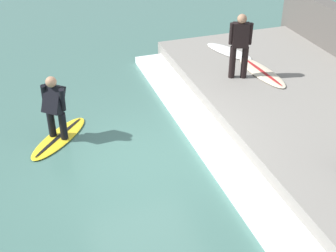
% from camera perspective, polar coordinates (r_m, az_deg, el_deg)
% --- Properties ---
extents(ground_plane, '(28.00, 28.00, 0.00)m').
position_cam_1_polar(ground_plane, '(9.86, -3.24, -4.05)').
color(ground_plane, '#426B60').
extents(concrete_ledge, '(4.40, 10.12, 0.47)m').
position_cam_1_polar(concrete_ledge, '(11.37, 17.46, 1.08)').
color(concrete_ledge, gray).
rests_on(concrete_ledge, ground_plane).
extents(wave_foam_crest, '(0.80, 9.61, 0.19)m').
position_cam_1_polar(wave_foam_crest, '(10.25, 5.33, -1.92)').
color(wave_foam_crest, white).
rests_on(wave_foam_crest, ground_plane).
extents(surfboard_riding, '(1.69, 1.79, 0.07)m').
position_cam_1_polar(surfboard_riding, '(10.74, -13.13, -1.41)').
color(surfboard_riding, yellow).
rests_on(surfboard_riding, ground_plane).
extents(surfer_riding, '(0.60, 0.61, 1.48)m').
position_cam_1_polar(surfer_riding, '(10.31, -13.69, 2.54)').
color(surfer_riding, black).
rests_on(surfer_riding, surfboard_riding).
extents(surfer_waiting_far, '(0.54, 0.39, 1.67)m').
position_cam_1_polar(surfer_waiting_far, '(11.92, 8.78, 9.98)').
color(surfer_waiting_far, black).
rests_on(surfer_waiting_far, concrete_ledge).
extents(surfboard_waiting_far, '(0.70, 2.07, 0.07)m').
position_cam_1_polar(surfboard_waiting_far, '(12.62, 11.35, 6.47)').
color(surfboard_waiting_far, beige).
rests_on(surfboard_waiting_far, concrete_ledge).
extents(surfboard_spare, '(1.13, 1.73, 0.06)m').
position_cam_1_polar(surfboard_spare, '(13.77, 7.42, 9.01)').
color(surfboard_spare, white).
rests_on(surfboard_spare, concrete_ledge).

